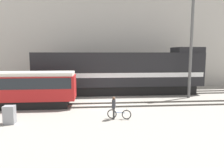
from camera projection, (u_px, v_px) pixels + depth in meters
ground_plane at (106, 103)px, 20.41m from camera, size 120.00×120.00×0.00m
track_near at (107, 105)px, 19.39m from camera, size 60.00×1.50×0.14m
track_far at (104, 94)px, 24.89m from camera, size 60.00×1.51×0.14m
building_backdrop at (101, 37)px, 32.25m from camera, size 47.47×6.00×14.09m
freight_locomotive at (120, 72)px, 24.73m from camera, size 18.77×3.04×5.32m
streetcar at (12, 88)px, 18.43m from camera, size 10.54×2.54×3.05m
bicycle at (119, 114)px, 15.37m from camera, size 1.67×0.60×0.73m
person at (114, 106)px, 15.20m from camera, size 0.30×0.40×1.62m
utility_pole_left at (191, 50)px, 22.26m from camera, size 0.29×0.29×9.96m
signal_box at (9, 115)px, 14.29m from camera, size 0.70×0.60×1.20m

